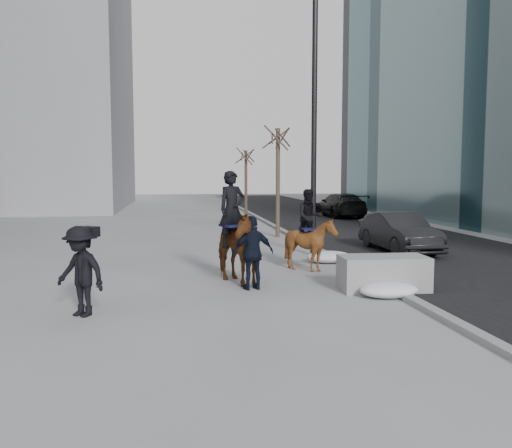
{
  "coord_description": "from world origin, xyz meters",
  "views": [
    {
      "loc": [
        -1.98,
        -12.08,
        2.76
      ],
      "look_at": [
        0.0,
        1.2,
        1.5
      ],
      "focal_mm": 38.0,
      "sensor_mm": 36.0,
      "label": 1
    }
  ],
  "objects": [
    {
      "name": "lamppost",
      "position": [
        2.6,
        5.35,
        4.99
      ],
      "size": [
        0.25,
        2.59,
        9.09
      ],
      "color": "black",
      "rests_on": "ground"
    },
    {
      "name": "car_far",
      "position": [
        8.34,
        21.01,
        0.75
      ],
      "size": [
        2.35,
        5.27,
        1.5
      ],
      "primitive_type": "imported",
      "rotation": [
        0.0,
        0.0,
        3.19
      ],
      "color": "black",
      "rests_on": "ground"
    },
    {
      "name": "camera_crew",
      "position": [
        -3.81,
        -1.4,
        0.89
      ],
      "size": [
        1.3,
        1.2,
        1.75
      ],
      "color": "black",
      "rests_on": "ground"
    },
    {
      "name": "tree_near",
      "position": [
        2.4,
        10.92,
        2.6
      ],
      "size": [
        1.2,
        1.2,
        5.2
      ],
      "primitive_type": null,
      "color": "#3C2C23",
      "rests_on": "ground"
    },
    {
      "name": "planter",
      "position": [
        2.86,
        -0.04,
        0.41
      ],
      "size": [
        2.08,
        1.11,
        0.81
      ],
      "primitive_type": "cube",
      "rotation": [
        0.0,
        0.0,
        -0.05
      ],
      "color": "gray",
      "rests_on": "ground"
    },
    {
      "name": "mounted_right",
      "position": [
        1.77,
        2.7,
        0.93
      ],
      "size": [
        1.25,
        1.4,
        2.31
      ],
      "color": "#46250E",
      "rests_on": "ground"
    },
    {
      "name": "car_near",
      "position": [
        5.81,
        5.93,
        0.69
      ],
      "size": [
        1.6,
        4.23,
        1.38
      ],
      "primitive_type": "imported",
      "rotation": [
        0.0,
        0.0,
        0.03
      ],
      "color": "black",
      "rests_on": "ground"
    },
    {
      "name": "mounted_left",
      "position": [
        -0.58,
        1.27,
        1.05
      ],
      "size": [
        1.77,
        2.4,
        2.82
      ],
      "color": "#47270E",
      "rests_on": "ground"
    },
    {
      "name": "curb",
      "position": [
        3.0,
        10.0,
        0.06
      ],
      "size": [
        0.25,
        90.0,
        0.12
      ],
      "primitive_type": "cube",
      "color": "gray",
      "rests_on": "ground"
    },
    {
      "name": "ground",
      "position": [
        0.0,
        0.0,
        0.0
      ],
      "size": [
        120.0,
        120.0,
        0.0
      ],
      "primitive_type": "plane",
      "color": "gray",
      "rests_on": "ground"
    },
    {
      "name": "feeder",
      "position": [
        -0.18,
        0.5,
        0.88
      ],
      "size": [
        1.1,
        0.96,
        1.75
      ],
      "color": "black",
      "rests_on": "ground"
    },
    {
      "name": "road",
      "position": [
        7.0,
        10.0,
        0.01
      ],
      "size": [
        8.0,
        90.0,
        0.01
      ],
      "primitive_type": "cube",
      "color": "black",
      "rests_on": "ground"
    },
    {
      "name": "tree_far",
      "position": [
        2.4,
        21.6,
        2.32
      ],
      "size": [
        1.2,
        1.2,
        4.65
      ],
      "primitive_type": null,
      "color": "#3B3023",
      "rests_on": "ground"
    },
    {
      "name": "snow_piles",
      "position": [
        2.7,
        1.83,
        0.18
      ],
      "size": [
        1.43,
        5.64,
        0.36
      ],
      "color": "silver",
      "rests_on": "ground"
    }
  ]
}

